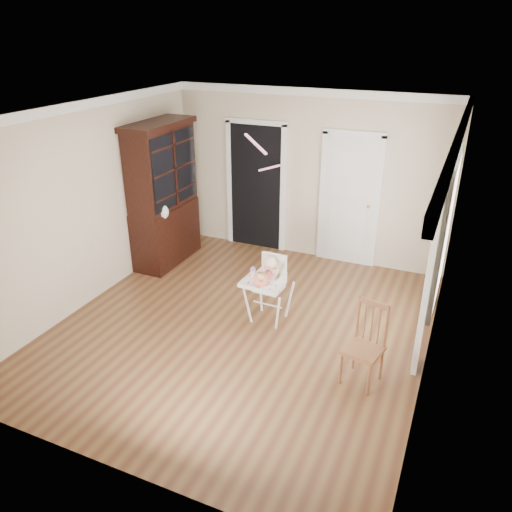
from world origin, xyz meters
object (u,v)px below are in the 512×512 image
at_px(sippy_cup, 253,272).
at_px(dining_chair, 364,347).
at_px(cake, 261,280).
at_px(china_cabinet, 163,195).
at_px(high_chair, 269,282).

distance_m(sippy_cup, dining_chair, 1.73).
bearing_deg(cake, sippy_cup, 144.31).
relative_size(china_cabinet, dining_chair, 2.43).
bearing_deg(high_chair, cake, -94.44).
relative_size(high_chair, sippy_cup, 5.45).
distance_m(sippy_cup, china_cabinet, 2.38).
bearing_deg(china_cabinet, high_chair, -25.09).
bearing_deg(sippy_cup, china_cabinet, 150.85).
bearing_deg(cake, high_chair, 83.03).
relative_size(sippy_cup, dining_chair, 0.18).
height_order(high_chair, dining_chair, dining_chair).
bearing_deg(dining_chair, sippy_cup, 170.57).
distance_m(high_chair, dining_chair, 1.59).
bearing_deg(cake, dining_chair, -20.12).
relative_size(sippy_cup, china_cabinet, 0.07).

